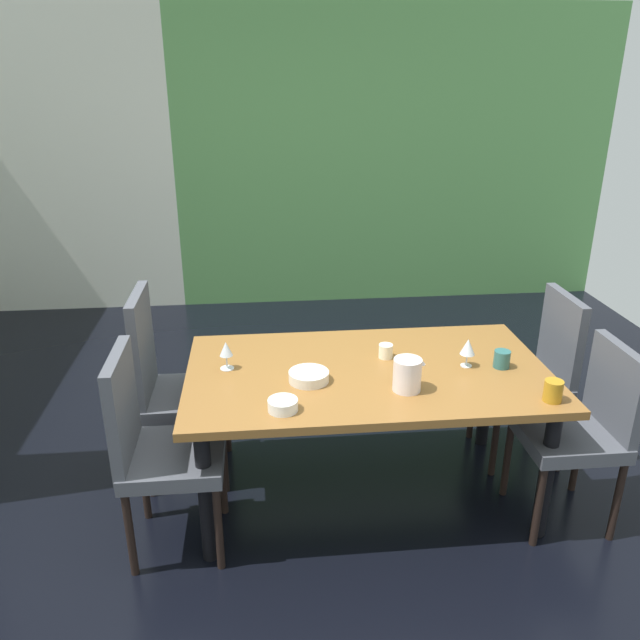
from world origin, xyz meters
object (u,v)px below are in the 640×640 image
at_px(cup_near_shelf, 553,391).
at_px(serving_bowl_center, 309,376).
at_px(serving_bowl_west, 283,405).
at_px(wine_glass_left, 468,347).
at_px(pitcher_corner, 407,374).
at_px(chair_right_near, 584,423).
at_px(dining_table, 367,384).
at_px(wine_glass_near_window, 226,350).
at_px(cup_south, 502,359).
at_px(chair_left_far, 168,380).
at_px(chair_left_near, 154,442).
at_px(cup_right, 386,351).
at_px(chair_right_far, 536,368).

bearing_deg(cup_near_shelf, serving_bowl_center, 164.37).
distance_m(serving_bowl_center, serving_bowl_west, 0.29).
distance_m(wine_glass_left, pitcher_corner, 0.41).
distance_m(chair_right_near, serving_bowl_center, 1.32).
distance_m(dining_table, serving_bowl_west, 0.56).
bearing_deg(serving_bowl_center, wine_glass_near_window, 156.31).
xyz_separation_m(serving_bowl_west, pitcher_corner, (0.57, 0.13, 0.05)).
height_order(serving_bowl_west, cup_south, cup_south).
distance_m(serving_bowl_west, pitcher_corner, 0.59).
relative_size(dining_table, wine_glass_near_window, 12.36).
bearing_deg(chair_left_far, chair_left_near, 0.68).
distance_m(cup_south, pitcher_corner, 0.55).
distance_m(chair_left_near, wine_glass_near_window, 0.55).
height_order(chair_left_near, cup_south, chair_left_near).
distance_m(wine_glass_near_window, cup_right, 0.80).
bearing_deg(chair_right_far, wine_glass_near_window, 96.72).
xyz_separation_m(chair_right_far, serving_bowl_west, (-1.43, -0.63, 0.20)).
distance_m(serving_bowl_west, cup_right, 0.72).
bearing_deg(cup_south, chair_left_near, -171.81).
relative_size(dining_table, wine_glass_left, 12.21).
height_order(chair_left_near, serving_bowl_center, chair_left_near).
bearing_deg(chair_left_near, serving_bowl_west, 82.64).
distance_m(wine_glass_near_window, pitcher_corner, 0.88).
bearing_deg(cup_near_shelf, serving_bowl_west, 178.32).
height_order(dining_table, cup_right, cup_right).
relative_size(chair_left_far, cup_right, 14.79).
distance_m(serving_bowl_center, pitcher_corner, 0.46).
relative_size(chair_right_near, wine_glass_left, 6.37).
relative_size(chair_right_far, chair_left_far, 0.92).
xyz_separation_m(chair_right_near, cup_right, (-0.88, 0.40, 0.23)).
bearing_deg(pitcher_corner, wine_glass_left, 31.38).
xyz_separation_m(dining_table, wine_glass_left, (0.49, -0.01, 0.18)).
xyz_separation_m(dining_table, chair_left_far, (-1.01, 0.28, -0.07)).
xyz_separation_m(dining_table, chair_right_far, (1.00, 0.28, -0.10)).
relative_size(chair_right_near, serving_bowl_west, 7.05).
xyz_separation_m(chair_right_near, chair_right_far, (0.01, 0.55, 0.02)).
distance_m(chair_right_near, pitcher_corner, 0.90).
bearing_deg(serving_bowl_west, wine_glass_near_window, 120.56).
xyz_separation_m(chair_left_near, wine_glass_left, (1.49, 0.27, 0.27)).
bearing_deg(chair_right_far, chair_left_far, 90.00).
bearing_deg(chair_right_far, cup_south, 132.75).
distance_m(chair_right_near, cup_near_shelf, 0.36).
xyz_separation_m(chair_left_near, cup_right, (1.11, 0.40, 0.21)).
distance_m(chair_right_far, pitcher_corner, 1.02).
distance_m(chair_right_far, cup_south, 0.52).
xyz_separation_m(chair_left_far, serving_bowl_center, (0.71, -0.37, 0.17)).
xyz_separation_m(serving_bowl_west, cup_right, (0.54, 0.48, 0.01)).
xyz_separation_m(chair_right_far, chair_left_near, (-2.00, -0.55, 0.00)).
xyz_separation_m(wine_glass_near_window, wine_glass_left, (1.17, -0.09, 0.00)).
relative_size(wine_glass_near_window, cup_right, 1.99).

